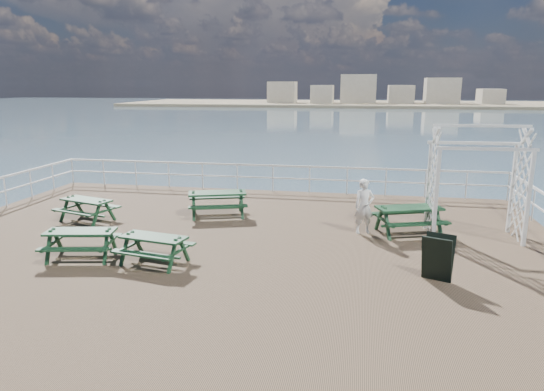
{
  "coord_description": "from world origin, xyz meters",
  "views": [
    {
      "loc": [
        3.43,
        -11.93,
        4.25
      ],
      "look_at": [
        0.96,
        1.43,
        1.1
      ],
      "focal_mm": 32.0,
      "sensor_mm": 36.0,
      "label": 1
    }
  ],
  "objects": [
    {
      "name": "ground",
      "position": [
        0.0,
        0.0,
        -0.15
      ],
      "size": [
        18.0,
        14.0,
        0.3
      ],
      "primitive_type": "cube",
      "color": "brown",
      "rests_on": "ground"
    },
    {
      "name": "sea_backdrop",
      "position": [
        12.54,
        134.07,
        -0.51
      ],
      "size": [
        300.0,
        300.0,
        9.2
      ],
      "color": "#3F5B6A",
      "rests_on": "ground"
    },
    {
      "name": "railing",
      "position": [
        -0.07,
        2.57,
        0.87
      ],
      "size": [
        17.77,
        13.76,
        1.1
      ],
      "color": "silver",
      "rests_on": "ground"
    },
    {
      "name": "picnic_table_a",
      "position": [
        -5.0,
        1.54,
        0.51
      ],
      "size": [
        1.95,
        1.73,
        0.8
      ],
      "rotation": [
        0.0,
        0.0,
        -0.28
      ],
      "color": "#13341A",
      "rests_on": "ground"
    },
    {
      "name": "picnic_table_b",
      "position": [
        -1.12,
        2.89,
        0.58
      ],
      "size": [
        2.23,
        2.0,
        0.9
      ],
      "rotation": [
        0.0,
        0.0,
        0.32
      ],
      "color": "#13341A",
      "rests_on": "ground"
    },
    {
      "name": "picnic_table_c",
      "position": [
        4.87,
        2.02,
        0.58
      ],
      "size": [
        2.25,
        2.03,
        0.9
      ],
      "rotation": [
        0.0,
        0.0,
        0.34
      ],
      "color": "#13341A",
      "rests_on": "ground"
    },
    {
      "name": "picnic_table_d",
      "position": [
        -3.3,
        -1.55,
        0.52
      ],
      "size": [
        1.89,
        1.63,
        0.81
      ],
      "rotation": [
        0.0,
        0.0,
        0.19
      ],
      "color": "#13341A",
      "rests_on": "ground"
    },
    {
      "name": "picnic_table_e",
      "position": [
        -1.37,
        -1.56,
        0.5
      ],
      "size": [
        1.79,
        1.54,
        0.78
      ],
      "rotation": [
        0.0,
        0.0,
        -0.18
      ],
      "color": "#13341A",
      "rests_on": "ground"
    },
    {
      "name": "trellis_arbor",
      "position": [
        6.62,
        2.03,
        1.41
      ],
      "size": [
        2.6,
        1.46,
        3.17
      ],
      "rotation": [
        0.0,
        0.0,
        0.04
      ],
      "color": "silver",
      "rests_on": "ground"
    },
    {
      "name": "sandwich_board",
      "position": [
        5.19,
        -1.41,
        0.51
      ],
      "size": [
        0.77,
        0.67,
        1.05
      ],
      "rotation": [
        0.0,
        0.0,
        -0.37
      ],
      "color": "black",
      "rests_on": "ground"
    },
    {
      "name": "person",
      "position": [
        3.59,
        1.83,
        0.8
      ],
      "size": [
        0.67,
        0.54,
        1.59
      ],
      "primitive_type": "imported",
      "rotation": [
        0.0,
        0.0,
        0.31
      ],
      "color": "white",
      "rests_on": "ground"
    }
  ]
}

